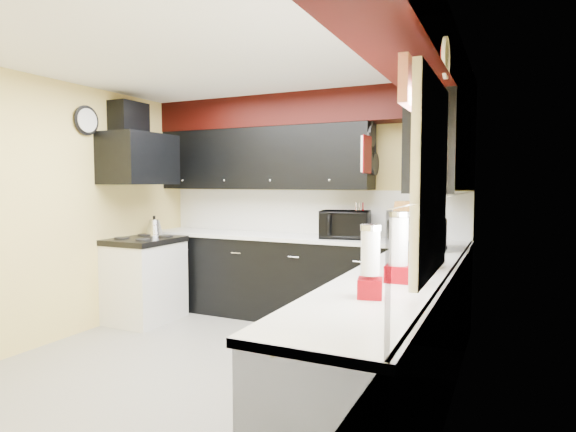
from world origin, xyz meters
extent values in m
plane|color=gray|center=(0.00, 0.00, 0.00)|extent=(3.60, 3.60, 0.00)
cube|color=#E0C666|center=(0.00, 1.80, 1.25)|extent=(3.60, 0.06, 2.50)
cube|color=#E0C666|center=(1.80, 0.00, 1.25)|extent=(0.06, 3.60, 2.50)
cube|color=#E0C666|center=(-1.80, 0.00, 1.25)|extent=(0.06, 3.60, 2.50)
cube|color=white|center=(0.00, 0.00, 2.50)|extent=(3.60, 3.60, 0.06)
cube|color=black|center=(0.00, 1.50, 0.45)|extent=(3.60, 0.60, 0.90)
cube|color=black|center=(1.50, -0.30, 0.45)|extent=(0.60, 3.00, 0.90)
cube|color=white|center=(0.00, 1.50, 0.92)|extent=(3.62, 0.64, 0.04)
cube|color=white|center=(1.50, -0.30, 0.92)|extent=(0.64, 3.02, 0.04)
cube|color=white|center=(0.00, 1.79, 1.19)|extent=(3.60, 0.02, 0.50)
cube|color=white|center=(1.79, 0.00, 1.19)|extent=(0.02, 3.60, 0.50)
cube|color=black|center=(-0.50, 1.62, 1.80)|extent=(2.60, 0.35, 0.70)
cube|color=black|center=(1.62, 0.90, 1.80)|extent=(0.35, 1.80, 0.70)
cube|color=black|center=(0.00, 1.62, 2.33)|extent=(3.60, 0.36, 0.35)
cube|color=black|center=(1.62, -0.18, 2.33)|extent=(0.36, 3.24, 0.35)
cube|color=white|center=(-1.50, 0.75, 0.43)|extent=(0.60, 0.75, 0.86)
cube|color=black|center=(-1.50, 0.75, 0.89)|extent=(0.62, 0.77, 0.06)
cube|color=black|center=(-1.55, 0.75, 1.78)|extent=(0.50, 0.78, 0.55)
cube|color=black|center=(-1.68, 0.75, 2.20)|extent=(0.24, 0.40, 0.40)
cube|color=red|center=(1.73, -0.90, 1.95)|extent=(0.04, 0.88, 0.20)
cube|color=white|center=(0.83, 1.30, 1.80)|extent=(0.03, 0.26, 0.35)
imported|color=black|center=(0.56, 1.49, 1.09)|extent=(0.56, 0.49, 0.29)
imported|color=black|center=(1.46, 1.03, 1.08)|extent=(0.43, 0.55, 0.27)
cylinder|color=beige|center=(0.70, 1.54, 1.01)|extent=(0.15, 0.15, 0.15)
cube|color=black|center=(1.05, 1.58, 1.05)|extent=(0.10, 0.14, 0.22)
camera|label=1|loc=(2.15, -3.32, 1.53)|focal=30.00mm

